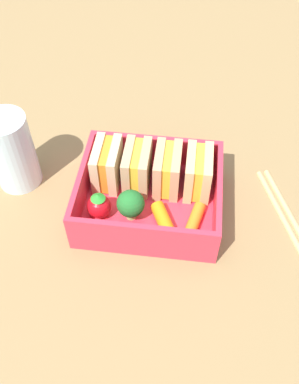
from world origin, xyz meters
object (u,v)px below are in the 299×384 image
(carrot_stick_far_left, at_px, (194,221))
(sandwich_left, at_px, (107,165))
(sandwich_center, at_px, (167,170))
(carrot_stick_left, at_px, (164,221))
(sandwich_center_left, at_px, (137,167))
(sandwich_center_right, at_px, (198,173))
(drinking_glass, at_px, (12,152))
(strawberry_far_left, at_px, (99,206))
(broccoli_floret, at_px, (131,204))
(chopstick_pair, at_px, (297,234))

(carrot_stick_far_left, bearing_deg, sandwich_left, 152.50)
(sandwich_center, bearing_deg, carrot_stick_left, -87.78)
(sandwich_center_left, bearing_deg, sandwich_left, 180.00)
(sandwich_center_right, height_order, carrot_stick_far_left, sandwich_center_right)
(sandwich_center, distance_m, drinking_glass, 0.18)
(carrot_stick_left, distance_m, carrot_stick_far_left, 0.03)
(sandwich_center_left, height_order, sandwich_center_right, same)
(carrot_stick_far_left, bearing_deg, sandwich_center, 122.70)
(sandwich_center_left, distance_m, carrot_stick_far_left, 0.09)
(carrot_stick_far_left, bearing_deg, sandwich_center_left, 142.04)
(strawberry_far_left, distance_m, broccoli_floret, 0.04)
(strawberry_far_left, distance_m, drinking_glass, 0.12)
(sandwich_center_left, bearing_deg, strawberry_far_left, -124.12)
(carrot_stick_left, height_order, carrot_stick_far_left, carrot_stick_left)
(sandwich_left, relative_size, sandwich_center, 1.00)
(sandwich_left, xyz_separation_m, sandwich_center_right, (0.10, 0.00, 0.00))
(sandwich_center, height_order, carrot_stick_left, sandwich_center)
(sandwich_center_right, height_order, carrot_stick_left, sandwich_center_right)
(chopstick_pair, xyz_separation_m, drinking_glass, (-0.33, 0.04, 0.04))
(sandwich_center_left, xyz_separation_m, chopstick_pair, (0.19, -0.05, -0.03))
(sandwich_center, relative_size, carrot_stick_left, 1.14)
(carrot_stick_left, relative_size, chopstick_pair, 0.24)
(strawberry_far_left, bearing_deg, sandwich_center, 36.52)
(sandwich_center_left, relative_size, carrot_stick_left, 1.14)
(sandwich_left, xyz_separation_m, carrot_stick_left, (0.07, -0.06, -0.02))
(sandwich_left, distance_m, carrot_stick_far_left, 0.12)
(sandwich_center, height_order, broccoli_floret, sandwich_center)
(sandwich_center_left, distance_m, chopstick_pair, 0.19)
(sandwich_center_left, relative_size, drinking_glass, 0.55)
(carrot_stick_left, bearing_deg, sandwich_center, 92.22)
(sandwich_center_right, bearing_deg, carrot_stick_left, -118.91)
(sandwich_center, height_order, carrot_stick_far_left, sandwich_center)
(strawberry_far_left, xyz_separation_m, drinking_glass, (-0.11, 0.05, 0.02))
(drinking_glass, bearing_deg, sandwich_center_left, 0.92)
(broccoli_floret, distance_m, chopstick_pair, 0.19)
(carrot_stick_far_left, height_order, chopstick_pair, carrot_stick_far_left)
(sandwich_center_right, bearing_deg, drinking_glass, -179.38)
(carrot_stick_left, distance_m, drinking_glass, 0.19)
(chopstick_pair, bearing_deg, strawberry_far_left, -178.62)
(carrot_stick_left, bearing_deg, sandwich_center_left, 122.19)
(sandwich_center_left, bearing_deg, drinking_glass, -179.08)
(sandwich_center_left, bearing_deg, chopstick_pair, -14.15)
(sandwich_center, distance_m, carrot_stick_left, 0.06)
(chopstick_pair, bearing_deg, broccoli_floret, -178.46)
(broccoli_floret, relative_size, carrot_stick_left, 0.84)
(sandwich_left, distance_m, carrot_stick_left, 0.10)
(sandwich_center, relative_size, sandwich_center_right, 1.00)
(sandwich_left, relative_size, chopstick_pair, 0.28)
(sandwich_center_left, relative_size, strawberry_far_left, 1.59)
(chopstick_pair, distance_m, drinking_glass, 0.34)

